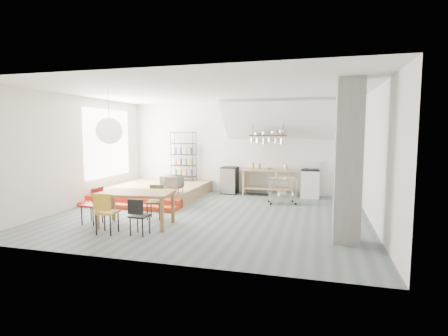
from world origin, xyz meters
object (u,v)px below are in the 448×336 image
(rolling_cart, at_px, (282,187))
(mini_fridge, at_px, (230,180))
(dining_table, at_px, (136,195))
(stove, at_px, (310,183))

(rolling_cart, xyz_separation_m, mini_fridge, (-1.98, 1.31, -0.04))
(dining_table, bearing_deg, mini_fridge, 70.90)
(rolling_cart, distance_m, mini_fridge, 2.37)
(stove, bearing_deg, dining_table, -129.40)
(dining_table, distance_m, rolling_cart, 4.55)
(mini_fridge, bearing_deg, stove, -0.91)
(rolling_cart, bearing_deg, mini_fridge, 129.20)
(rolling_cart, bearing_deg, dining_table, -149.12)
(stove, xyz_separation_m, rolling_cart, (-0.79, -1.26, 0.03))
(stove, height_order, mini_fridge, stove)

